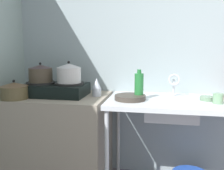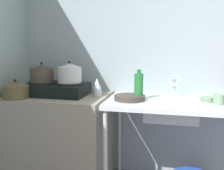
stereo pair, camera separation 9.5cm
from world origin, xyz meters
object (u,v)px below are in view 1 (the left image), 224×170
at_px(pot_beside_stove, 14,91).
at_px(faucet, 174,82).
at_px(cup_by_rack, 218,99).
at_px(bottle_by_sink, 139,86).
at_px(pot_on_right_burner, 69,73).
at_px(sink_basin, 171,110).
at_px(small_bowl_on_drainboard, 207,98).
at_px(frying_pan, 130,97).
at_px(stove, 55,89).
at_px(pot_on_left_burner, 41,73).
at_px(percolator, 97,87).

distance_m(pot_beside_stove, faucet, 1.45).
height_order(faucet, cup_by_rack, faucet).
bearing_deg(pot_beside_stove, bottle_by_sink, 9.50).
bearing_deg(pot_on_right_burner, sink_basin, -0.83).
bearing_deg(small_bowl_on_drainboard, cup_by_rack, -59.54).
height_order(pot_beside_stove, frying_pan, pot_beside_stove).
relative_size(faucet, frying_pan, 0.79).
bearing_deg(small_bowl_on_drainboard, stove, -178.67).
distance_m(frying_pan, small_bowl_on_drainboard, 0.67).
bearing_deg(pot_on_left_burner, frying_pan, -4.44).
xyz_separation_m(pot_beside_stove, small_bowl_on_drainboard, (1.69, 0.25, -0.06)).
bearing_deg(cup_by_rack, stove, 176.89).
bearing_deg(frying_pan, pot_on_left_burner, 175.56).
height_order(cup_by_rack, small_bowl_on_drainboard, cup_by_rack).
bearing_deg(faucet, frying_pan, -151.47).
bearing_deg(percolator, faucet, 7.80).
relative_size(sink_basin, bottle_by_sink, 1.69).
distance_m(faucet, frying_pan, 0.45).
bearing_deg(stove, pot_beside_stove, -143.88).
relative_size(pot_on_right_burner, percolator, 1.34).
bearing_deg(pot_beside_stove, sink_basin, 8.33).
bearing_deg(pot_beside_stove, stove, 36.12).
distance_m(frying_pan, bottle_by_sink, 0.13).
height_order(pot_beside_stove, sink_basin, pot_beside_stove).
height_order(sink_basin, small_bowl_on_drainboard, small_bowl_on_drainboard).
distance_m(pot_beside_stove, sink_basin, 1.41).
bearing_deg(bottle_by_sink, percolator, 169.54).
distance_m(pot_on_right_burner, faucet, 0.98).
distance_m(pot_beside_stove, frying_pan, 1.04).
distance_m(pot_on_left_burner, pot_on_right_burner, 0.29).
bearing_deg(stove, small_bowl_on_drainboard, 1.33).
xyz_separation_m(faucet, frying_pan, (-0.38, -0.21, -0.12)).
distance_m(stove, sink_basin, 1.10).
bearing_deg(pot_on_left_burner, bottle_by_sink, -1.94).
relative_size(cup_by_rack, small_bowl_on_drainboard, 0.69).
height_order(stove, pot_on_right_burner, pot_on_right_burner).
bearing_deg(pot_on_right_burner, pot_beside_stove, -153.81).
xyz_separation_m(cup_by_rack, small_bowl_on_drainboard, (-0.07, 0.11, -0.02)).
distance_m(stove, pot_on_right_burner, 0.21).
bearing_deg(frying_pan, percolator, 161.57).
bearing_deg(pot_on_right_burner, faucet, 8.23).
height_order(pot_on_right_burner, small_bowl_on_drainboard, pot_on_right_burner).
bearing_deg(cup_by_rack, faucet, 147.59).
distance_m(pot_on_left_burner, small_bowl_on_drainboard, 1.55).
bearing_deg(stove, percolator, 6.07).
xyz_separation_m(percolator, faucet, (0.71, 0.10, 0.06)).
bearing_deg(pot_on_right_burner, percolator, 9.42).
height_order(pot_beside_stove, cup_by_rack, pot_beside_stove).
height_order(faucet, bottle_by_sink, bottle_by_sink).
height_order(frying_pan, bottle_by_sink, bottle_by_sink).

